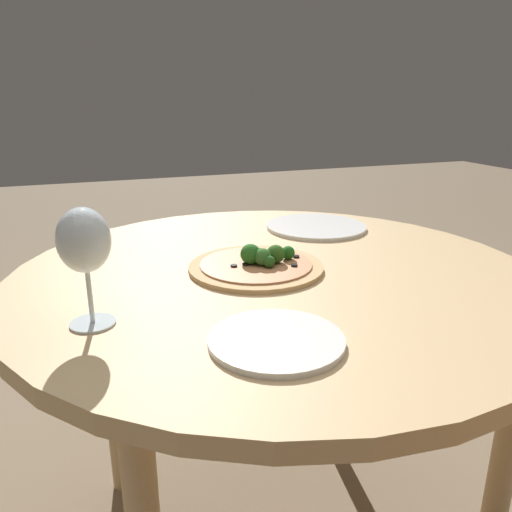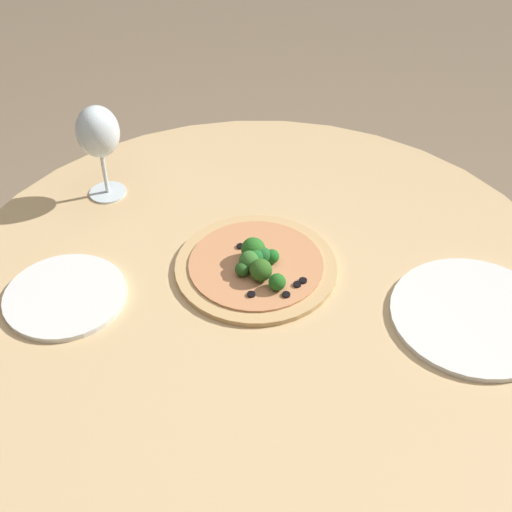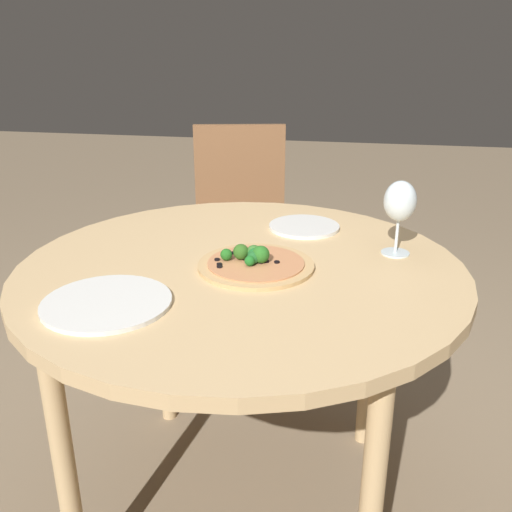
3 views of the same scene
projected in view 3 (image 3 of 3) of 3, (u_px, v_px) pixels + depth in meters
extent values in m
plane|color=#847056|center=(244.00, 500.00, 1.71)|extent=(12.00, 12.00, 0.00)
cylinder|color=tan|center=(241.00, 270.00, 1.43)|extent=(1.12, 1.12, 0.03)
cylinder|color=tan|center=(370.00, 346.00, 1.83)|extent=(0.05, 0.05, 0.73)
cylinder|color=tan|center=(65.00, 470.00, 1.31)|extent=(0.05, 0.05, 0.73)
cylinder|color=tan|center=(164.00, 327.00, 1.95)|extent=(0.05, 0.05, 0.73)
cube|color=brown|center=(241.00, 254.00, 2.35)|extent=(0.47, 0.47, 0.04)
cube|color=brown|center=(240.00, 182.00, 2.42)|extent=(0.11, 0.38, 0.48)
cylinder|color=brown|center=(199.00, 325.00, 2.27)|extent=(0.04, 0.04, 0.43)
cylinder|color=brown|center=(284.00, 324.00, 2.28)|extent=(0.04, 0.04, 0.43)
cylinder|color=brown|center=(204.00, 289.00, 2.59)|extent=(0.04, 0.04, 0.43)
cylinder|color=brown|center=(278.00, 288.00, 2.60)|extent=(0.04, 0.04, 0.43)
cylinder|color=tan|center=(256.00, 265.00, 1.40)|extent=(0.29, 0.29, 0.01)
cylinder|color=tan|center=(256.00, 263.00, 1.40)|extent=(0.24, 0.24, 0.00)
sphere|color=#21621E|center=(226.00, 255.00, 1.41)|extent=(0.03, 0.03, 0.03)
sphere|color=#1C6126|center=(254.00, 255.00, 1.40)|extent=(0.03, 0.03, 0.03)
sphere|color=#1C6420|center=(250.00, 261.00, 1.37)|extent=(0.03, 0.03, 0.03)
sphere|color=#2E5C1D|center=(243.00, 252.00, 1.41)|extent=(0.04, 0.04, 0.04)
sphere|color=#346B29|center=(254.00, 252.00, 1.41)|extent=(0.04, 0.04, 0.04)
sphere|color=#266720|center=(261.00, 254.00, 1.39)|extent=(0.04, 0.04, 0.04)
sphere|color=#27571E|center=(252.00, 252.00, 1.43)|extent=(0.03, 0.03, 0.03)
sphere|color=#1E5A25|center=(253.00, 258.00, 1.39)|extent=(0.03, 0.03, 0.03)
cylinder|color=black|center=(243.00, 259.00, 1.41)|extent=(0.01, 0.01, 0.00)
cylinder|color=black|center=(220.00, 266.00, 1.37)|extent=(0.01, 0.01, 0.00)
cylinder|color=black|center=(277.00, 262.00, 1.40)|extent=(0.01, 0.01, 0.00)
cylinder|color=black|center=(260.00, 262.00, 1.40)|extent=(0.01, 0.01, 0.00)
cylinder|color=black|center=(217.00, 260.00, 1.41)|extent=(0.01, 0.01, 0.00)
cylinder|color=black|center=(233.00, 253.00, 1.45)|extent=(0.01, 0.01, 0.00)
cylinder|color=black|center=(253.00, 258.00, 1.42)|extent=(0.01, 0.01, 0.00)
cylinder|color=black|center=(266.00, 261.00, 1.40)|extent=(0.01, 0.01, 0.00)
cylinder|color=black|center=(219.00, 264.00, 1.38)|extent=(0.01, 0.01, 0.00)
cylinder|color=silver|center=(395.00, 253.00, 1.49)|extent=(0.07, 0.07, 0.00)
cylinder|color=silver|center=(397.00, 236.00, 1.48)|extent=(0.01, 0.01, 0.09)
ellipsoid|color=silver|center=(400.00, 201.00, 1.44)|extent=(0.08, 0.08, 0.10)
cylinder|color=silver|center=(304.00, 227.00, 1.68)|extent=(0.21, 0.21, 0.01)
cylinder|color=silver|center=(107.00, 303.00, 1.21)|extent=(0.28, 0.28, 0.01)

